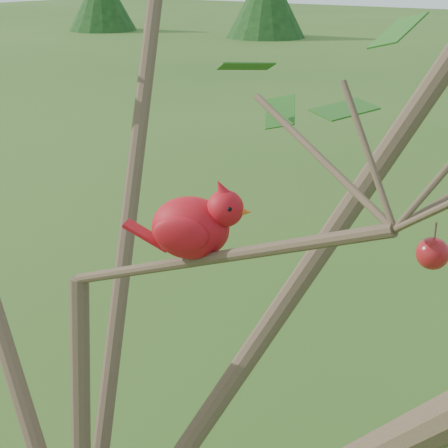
% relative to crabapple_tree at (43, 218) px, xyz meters
% --- Properties ---
extents(crabapple_tree, '(2.35, 2.05, 2.95)m').
position_rel_crabapple_tree_xyz_m(crabapple_tree, '(0.00, 0.00, 0.00)').
color(crabapple_tree, '#3A281F').
rests_on(crabapple_tree, ground).
extents(cardinal, '(0.18, 0.13, 0.13)m').
position_rel_crabapple_tree_xyz_m(cardinal, '(0.21, 0.10, 0.00)').
color(cardinal, red).
rests_on(cardinal, ground).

